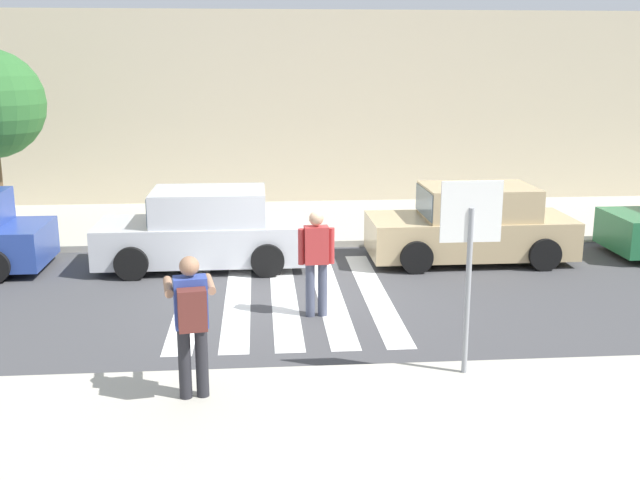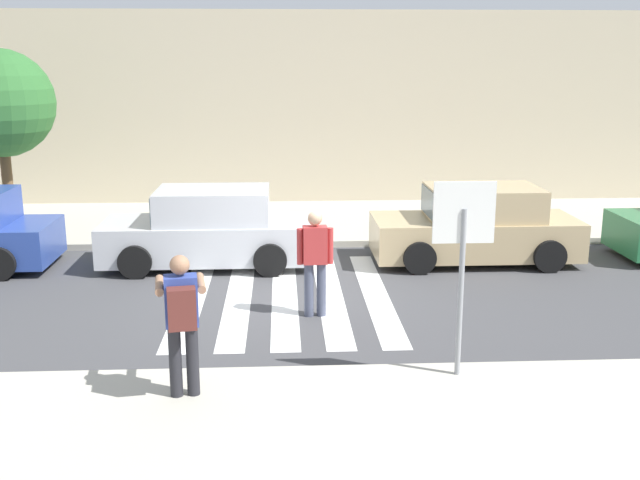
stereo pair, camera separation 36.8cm
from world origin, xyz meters
name	(u,v)px [view 1 (the left image)]	position (x,y,z in m)	size (l,w,h in m)	color
ground_plane	(284,300)	(0.00, 0.00, 0.00)	(120.00, 120.00, 0.00)	#424244
sidewalk_far	(276,222)	(0.00, 6.00, 0.07)	(60.00, 4.80, 0.14)	#B2AD9E
building_facade_far	(271,106)	(0.00, 10.40, 2.66)	(56.00, 4.00, 5.32)	beige
crosswalk_stripe_0	(192,298)	(-1.60, 0.20, 0.00)	(0.44, 5.20, 0.01)	silver
crosswalk_stripe_1	(238,297)	(-0.80, 0.20, 0.00)	(0.44, 5.20, 0.01)	silver
crosswalk_stripe_2	(284,296)	(0.00, 0.20, 0.00)	(0.44, 5.20, 0.01)	silver
crosswalk_stripe_3	(329,295)	(0.80, 0.20, 0.00)	(0.44, 5.20, 0.01)	silver
crosswalk_stripe_4	(375,294)	(1.60, 0.20, 0.00)	(0.44, 5.20, 0.01)	silver
stop_sign	(470,235)	(2.17, -3.54, 1.94)	(0.76, 0.08, 2.47)	gray
photographer_with_backpack	(191,315)	(-1.20, -4.02, 1.17)	(0.66, 0.90, 1.72)	#232328
pedestrian_crossing	(316,257)	(0.49, -0.85, 0.97)	(0.58, 0.26, 1.72)	#474C60
parked_car_silver	(205,231)	(-1.49, 2.30, 0.73)	(4.10, 1.92, 1.55)	#B7BABF
parked_car_tan	(472,226)	(3.91, 2.30, 0.73)	(4.10, 1.92, 1.55)	tan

